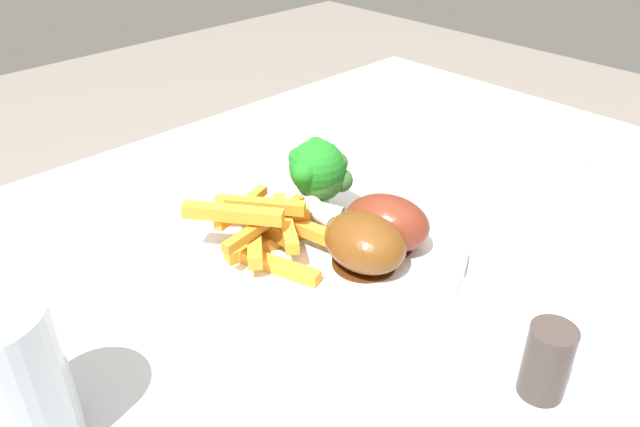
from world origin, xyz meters
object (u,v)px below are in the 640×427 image
object	(u,v)px
broccoli_floret_middle	(316,169)
chicken_drumstick_far	(361,240)
water_glass	(5,383)
pepper_shaker	(547,362)
dining_table	(321,391)
carrot_fries_pile	(266,226)
chicken_drumstick_near	(382,222)
fork	(508,136)
broccoli_floret_front	(321,176)
dinner_plate	(320,238)

from	to	relation	value
broccoli_floret_middle	chicken_drumstick_far	xyz separation A→B (m)	(-0.03, -0.08, -0.03)
water_glass	pepper_shaker	size ratio (longest dim) A/B	1.90
chicken_drumstick_far	dining_table	bearing A→B (deg)	167.90
dining_table	water_glass	world-z (taller)	water_glass
broccoli_floret_middle	water_glass	distance (m)	0.30
broccoli_floret_middle	pepper_shaker	xyz separation A→B (m)	(-0.03, -0.25, -0.03)
carrot_fries_pile	pepper_shaker	distance (m)	0.24
dining_table	chicken_drumstick_near	distance (m)	0.17
chicken_drumstick_near	fork	xyz separation A→B (m)	(0.29, 0.05, -0.03)
carrot_fries_pile	chicken_drumstick_far	xyz separation A→B (m)	(0.04, -0.07, 0.00)
broccoli_floret_front	broccoli_floret_middle	size ratio (longest dim) A/B	0.86
chicken_drumstick_near	water_glass	xyz separation A→B (m)	(-0.30, 0.02, 0.02)
chicken_drumstick_near	fork	bearing A→B (deg)	10.49
dining_table	dinner_plate	distance (m)	0.14
dining_table	chicken_drumstick_far	world-z (taller)	chicken_drumstick_far
dining_table	broccoli_floret_front	world-z (taller)	broccoli_floret_front
dinner_plate	water_glass	bearing A→B (deg)	-173.97
broccoli_floret_middle	chicken_drumstick_near	size ratio (longest dim) A/B	0.62
fork	pepper_shaker	size ratio (longest dim) A/B	3.55
dining_table	broccoli_floret_middle	bearing A→B (deg)	48.58
dinner_plate	chicken_drumstick_far	bearing A→B (deg)	-96.19
carrot_fries_pile	water_glass	size ratio (longest dim) A/B	1.42
water_glass	broccoli_floret_front	bearing A→B (deg)	10.08
water_glass	pepper_shaker	world-z (taller)	water_glass
dinner_plate	broccoli_floret_middle	world-z (taller)	broccoli_floret_middle
broccoli_floret_middle	carrot_fries_pile	distance (m)	0.07
fork	water_glass	world-z (taller)	water_glass
water_glass	fork	bearing A→B (deg)	3.24
pepper_shaker	chicken_drumstick_far	bearing A→B (deg)	86.84
dinner_plate	chicken_drumstick_near	xyz separation A→B (m)	(0.02, -0.05, 0.03)
carrot_fries_pile	pepper_shaker	world-z (taller)	carrot_fries_pile
broccoli_floret_front	broccoli_floret_middle	bearing A→B (deg)	165.10
broccoli_floret_front	broccoli_floret_middle	world-z (taller)	broccoli_floret_middle
carrot_fries_pile	dinner_plate	bearing A→B (deg)	-20.58
dinner_plate	pepper_shaker	size ratio (longest dim) A/B	4.83
broccoli_floret_front	chicken_drumstick_far	size ratio (longest dim) A/B	0.49
water_glass	pepper_shaker	distance (m)	0.32
dinner_plate	pepper_shaker	world-z (taller)	pepper_shaker
chicken_drumstick_near	pepper_shaker	bearing A→B (deg)	-102.94
carrot_fries_pile	fork	distance (m)	0.37
broccoli_floret_middle	water_glass	world-z (taller)	water_glass
dining_table	dinner_plate	xyz separation A→B (m)	(0.04, 0.05, 0.13)
dinner_plate	chicken_drumstick_far	xyz separation A→B (m)	(-0.01, -0.05, 0.03)
chicken_drumstick_near	water_glass	bearing A→B (deg)	175.95
dining_table	dinner_plate	size ratio (longest dim) A/B	3.96
pepper_shaker	dining_table	bearing A→B (deg)	99.00
broccoli_floret_front	pepper_shaker	distance (m)	0.25
water_glass	pepper_shaker	xyz separation A→B (m)	(0.26, -0.19, -0.02)
dinner_plate	fork	distance (m)	0.32
dining_table	chicken_drumstick_near	size ratio (longest dim) A/B	8.56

